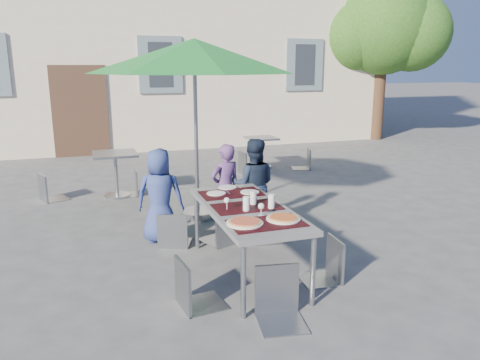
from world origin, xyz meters
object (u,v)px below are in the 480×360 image
object	(u,v)px
chair_3	(192,255)
chair_1	(225,198)
dining_table	(247,212)
child_2	(253,185)
bg_chair_l_0	(47,171)
chair_5	(280,264)
bg_chair_l_1	(247,149)
chair_2	(269,204)
chair_0	(173,209)
bg_chair_r_0	(130,167)
cafe_table_1	(261,148)
child_1	(225,189)
cafe_table_0	(116,166)
bg_chair_r_1	(305,147)
patio_umbrella	(194,57)
pizza_near_right	(283,218)
pizza_near_left	(245,222)
child_0	(160,196)
chair_4	(328,235)

from	to	relation	value
chair_3	chair_1	bearing A→B (deg)	62.27
chair_3	dining_table	bearing A→B (deg)	36.41
child_2	bg_chair_l_0	world-z (taller)	child_2
chair_5	bg_chair_l_1	bearing A→B (deg)	73.34
chair_2	bg_chair_l_0	bearing A→B (deg)	133.12
chair_0	chair_1	world-z (taller)	chair_1
bg_chair_r_0	cafe_table_1	world-z (taller)	bg_chair_r_0
chair_1	chair_2	world-z (taller)	chair_1
child_2	bg_chair_l_1	size ratio (longest dim) A/B	1.38
child_1	cafe_table_0	size ratio (longest dim) A/B	1.57
chair_3	bg_chair_l_1	size ratio (longest dim) A/B	0.97
chair_3	child_1	bearing A→B (deg)	64.48
child_2	bg_chair_r_1	distance (m)	4.06
child_1	child_2	xyz separation A→B (m)	(0.38, -0.05, 0.03)
bg_chair_l_0	cafe_table_1	world-z (taller)	bg_chair_l_0
patio_umbrella	cafe_table_1	xyz separation A→B (m)	(2.14, 2.92, -1.87)
chair_2	chair_1	bearing A→B (deg)	164.14
chair_0	pizza_near_right	bearing A→B (deg)	-62.74
pizza_near_right	child_2	xyz separation A→B (m)	(0.36, 1.79, -0.14)
chair_1	chair_5	size ratio (longest dim) A/B	1.11
dining_table	chair_3	xyz separation A→B (m)	(-0.72, -0.53, -0.18)
cafe_table_0	chair_3	bearing A→B (deg)	-84.86
pizza_near_left	bg_chair_r_1	bearing A→B (deg)	58.07
bg_chair_l_0	chair_2	bearing A→B (deg)	-46.88
pizza_near_right	chair_5	world-z (taller)	chair_5
child_0	bg_chair_l_1	world-z (taller)	child_0
pizza_near_left	patio_umbrella	world-z (taller)	patio_umbrella
chair_4	bg_chair_r_0	xyz separation A→B (m)	(-1.59, 4.01, 0.01)
chair_4	bg_chair_r_0	distance (m)	4.32
child_2	chair_1	world-z (taller)	child_2
pizza_near_left	cafe_table_1	xyz separation A→B (m)	(2.30, 5.48, -0.34)
pizza_near_left	chair_3	world-z (taller)	chair_3
chair_0	chair_5	world-z (taller)	chair_5
dining_table	chair_5	xyz separation A→B (m)	(-0.04, -0.98, -0.17)
chair_4	chair_1	bearing A→B (deg)	117.95
pizza_near_left	chair_1	world-z (taller)	chair_1
bg_chair_l_0	bg_chair_l_1	xyz separation A→B (m)	(3.77, 0.77, 0.03)
chair_5	cafe_table_1	size ratio (longest dim) A/B	1.35
pizza_near_left	patio_umbrella	distance (m)	2.98
child_1	chair_2	xyz separation A→B (m)	(0.40, -0.57, -0.10)
chair_1	bg_chair_r_0	bearing A→B (deg)	108.33
chair_5	cafe_table_0	size ratio (longest dim) A/B	1.18
dining_table	chair_5	size ratio (longest dim) A/B	2.04
cafe_table_0	child_2	bearing A→B (deg)	-54.52
chair_3	patio_umbrella	size ratio (longest dim) A/B	0.31
patio_umbrella	chair_5	bearing A→B (deg)	-89.98
chair_2	bg_chair_r_1	distance (m)	4.48
chair_1	dining_table	bearing A→B (deg)	-92.42
pizza_near_left	cafe_table_1	world-z (taller)	pizza_near_left
chair_5	patio_umbrella	bearing A→B (deg)	90.02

